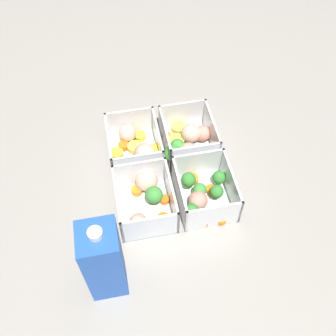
% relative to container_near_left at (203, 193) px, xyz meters
% --- Properties ---
extents(ground_plane, '(4.00, 4.00, 0.00)m').
position_rel_container_near_left_xyz_m(ground_plane, '(0.08, 0.06, -0.03)').
color(ground_plane, gray).
extents(container_near_left, '(0.15, 0.12, 0.08)m').
position_rel_container_near_left_xyz_m(container_near_left, '(0.00, 0.00, 0.00)').
color(container_near_left, white).
rests_on(container_near_left, ground_plane).
extents(container_near_right, '(0.16, 0.13, 0.08)m').
position_rel_container_near_left_xyz_m(container_near_right, '(0.15, 0.00, -0.00)').
color(container_near_right, white).
rests_on(container_near_right, ground_plane).
extents(container_far_left, '(0.16, 0.12, 0.08)m').
position_rel_container_near_left_xyz_m(container_far_left, '(0.01, 0.12, 0.00)').
color(container_far_left, white).
rests_on(container_far_left, ground_plane).
extents(container_far_right, '(0.16, 0.14, 0.08)m').
position_rel_container_near_left_xyz_m(container_far_right, '(0.15, 0.12, -0.00)').
color(container_far_right, white).
rests_on(container_far_right, ground_plane).
extents(juice_carton, '(0.07, 0.07, 0.20)m').
position_rel_container_near_left_xyz_m(juice_carton, '(-0.14, 0.22, 0.07)').
color(juice_carton, blue).
rests_on(juice_carton, ground_plane).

